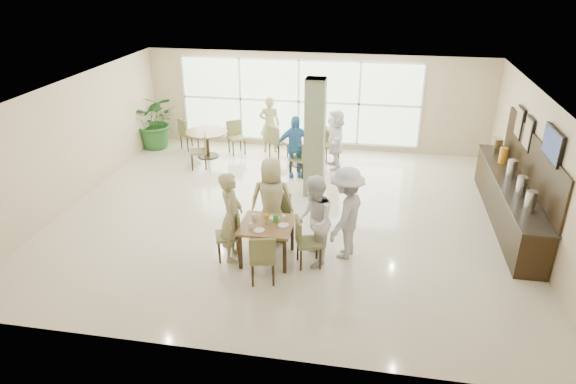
% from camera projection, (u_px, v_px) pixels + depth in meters
% --- Properties ---
extents(ground, '(10.00, 10.00, 0.00)m').
position_uv_depth(ground, '(289.00, 214.00, 11.45)').
color(ground, beige).
rests_on(ground, ground).
extents(room_shell, '(10.00, 10.00, 10.00)m').
position_uv_depth(room_shell, '(289.00, 142.00, 10.74)').
color(room_shell, white).
rests_on(room_shell, ground).
extents(window_bank, '(7.00, 0.04, 7.00)m').
position_uv_depth(window_bank, '(299.00, 101.00, 14.94)').
color(window_bank, silver).
rests_on(window_bank, ground).
extents(column, '(0.45, 0.45, 2.80)m').
position_uv_depth(column, '(315.00, 139.00, 11.88)').
color(column, '#656E4C').
rests_on(column, ground).
extents(main_table, '(0.97, 0.97, 0.75)m').
position_uv_depth(main_table, '(267.00, 228.00, 9.48)').
color(main_table, brown).
rests_on(main_table, ground).
extents(round_table_left, '(1.18, 1.18, 0.75)m').
position_uv_depth(round_table_left, '(207.00, 137.00, 14.54)').
color(round_table_left, brown).
rests_on(round_table_left, ground).
extents(round_table_right, '(1.18, 1.18, 0.75)m').
position_uv_depth(round_table_right, '(303.00, 144.00, 13.96)').
color(round_table_right, brown).
rests_on(round_table_right, ground).
extents(chairs_main_table, '(2.11, 2.00, 0.95)m').
position_uv_depth(chairs_main_table, '(269.00, 237.00, 9.54)').
color(chairs_main_table, brown).
rests_on(chairs_main_table, ground).
extents(chairs_table_left, '(2.12, 2.00, 0.95)m').
position_uv_depth(chairs_table_left, '(208.00, 141.00, 14.58)').
color(chairs_table_left, brown).
rests_on(chairs_table_left, ground).
extents(chairs_table_right, '(2.10, 1.82, 0.95)m').
position_uv_depth(chairs_table_right, '(303.00, 148.00, 14.03)').
color(chairs_table_right, brown).
rests_on(chairs_table_right, ground).
extents(tabletop_clutter, '(0.73, 0.73, 0.21)m').
position_uv_depth(tabletop_clutter, '(268.00, 220.00, 9.44)').
color(tabletop_clutter, white).
rests_on(tabletop_clutter, main_table).
extents(buffet_counter, '(0.64, 4.70, 1.95)m').
position_uv_depth(buffet_counter, '(510.00, 198.00, 10.92)').
color(buffet_counter, black).
rests_on(buffet_counter, ground).
extents(wall_tv, '(0.06, 1.00, 0.58)m').
position_uv_depth(wall_tv, '(553.00, 145.00, 9.23)').
color(wall_tv, black).
rests_on(wall_tv, ground).
extents(framed_art_a, '(0.05, 0.55, 0.70)m').
position_uv_depth(framed_art_a, '(528.00, 133.00, 10.78)').
color(framed_art_a, black).
rests_on(framed_art_a, ground).
extents(framed_art_b, '(0.05, 0.55, 0.70)m').
position_uv_depth(framed_art_b, '(520.00, 122.00, 11.50)').
color(framed_art_b, black).
rests_on(framed_art_b, ground).
extents(potted_plant, '(1.67, 1.67, 1.64)m').
position_uv_depth(potted_plant, '(156.00, 121.00, 15.15)').
color(potted_plant, '#265E25').
rests_on(potted_plant, ground).
extents(teen_left, '(0.46, 0.66, 1.74)m').
position_uv_depth(teen_left, '(232.00, 217.00, 9.44)').
color(teen_left, tan).
rests_on(teen_left, ground).
extents(teen_far, '(0.91, 0.57, 1.76)m').
position_uv_depth(teen_far, '(272.00, 200.00, 10.06)').
color(teen_far, tan).
rests_on(teen_far, ground).
extents(teen_right, '(0.80, 0.95, 1.73)m').
position_uv_depth(teen_right, '(314.00, 221.00, 9.29)').
color(teen_right, white).
rests_on(teen_right, ground).
extents(teen_standing, '(0.98, 1.31, 1.80)m').
position_uv_depth(teen_standing, '(346.00, 213.00, 9.51)').
color(teen_standing, '#ADADAF').
rests_on(teen_standing, ground).
extents(adult_a, '(1.07, 0.80, 1.62)m').
position_uv_depth(adult_a, '(295.00, 147.00, 13.13)').
color(adult_a, teal).
rests_on(adult_a, ground).
extents(adult_b, '(0.97, 1.60, 1.60)m').
position_uv_depth(adult_b, '(335.00, 139.00, 13.71)').
color(adult_b, white).
rests_on(adult_b, ground).
extents(adult_standing, '(0.66, 0.48, 1.65)m').
position_uv_depth(adult_standing, '(270.00, 124.00, 14.82)').
color(adult_standing, tan).
rests_on(adult_standing, ground).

